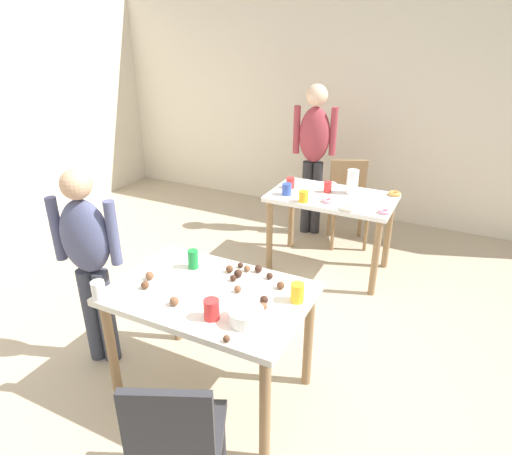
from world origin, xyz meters
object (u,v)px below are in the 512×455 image
object	(u,v)px
soda_can	(193,259)
person_girl_near	(88,255)
dining_table_far	(331,207)
dining_table_near	(210,306)
pitcher_far	(352,182)
chair_far_table	(348,197)
chair_near_table	(176,438)
mixing_bowl	(246,315)
person_adult_far	(314,147)

from	to	relation	value
soda_can	person_girl_near	bearing A→B (deg)	-156.64
soda_can	dining_table_far	bearing A→B (deg)	76.52
dining_table_near	pitcher_far	bearing A→B (deg)	81.24
person_girl_near	chair_far_table	bearing A→B (deg)	69.06
chair_near_table	pitcher_far	world-z (taller)	pitcher_far
chair_far_table	mixing_bowl	size ratio (longest dim) A/B	4.56
dining_table_near	soda_can	world-z (taller)	soda_can
chair_far_table	soda_can	xyz separation A→B (m)	(-0.38, -2.33, 0.31)
person_adult_far	soda_can	bearing A→B (deg)	-89.01
dining_table_near	chair_far_table	bearing A→B (deg)	86.75
dining_table_near	dining_table_far	bearing A→B (deg)	85.00
chair_near_table	soda_can	distance (m)	1.12
dining_table_near	soda_can	size ratio (longest dim) A/B	9.37
dining_table_near	chair_near_table	size ratio (longest dim) A/B	1.31
mixing_bowl	soda_can	bearing A→B (deg)	147.69
dining_table_far	dining_table_near	bearing A→B (deg)	-95.00
soda_can	pitcher_far	xyz separation A→B (m)	(0.54, 1.78, 0.05)
chair_far_table	person_adult_far	xyz separation A→B (m)	(-0.42, 0.03, 0.48)
chair_near_table	person_adult_far	xyz separation A→B (m)	(-0.55, 3.31, 0.48)
person_adult_far	pitcher_far	xyz separation A→B (m)	(0.58, -0.58, -0.12)
chair_far_table	pitcher_far	size ratio (longest dim) A/B	3.91
person_adult_far	mixing_bowl	world-z (taller)	person_adult_far
dining_table_near	dining_table_far	size ratio (longest dim) A/B	1.03
dining_table_near	chair_near_table	distance (m)	0.82
mixing_bowl	person_adult_far	bearing A→B (deg)	102.41
soda_can	pitcher_far	distance (m)	1.86
person_girl_near	soda_can	xyz separation A→B (m)	(0.62, 0.27, -0.01)
person_girl_near	mixing_bowl	world-z (taller)	person_girl_near
person_girl_near	dining_table_far	bearing A→B (deg)	62.17
dining_table_near	chair_far_table	xyz separation A→B (m)	(0.14, 2.52, -0.15)
person_girl_near	soda_can	distance (m)	0.67
person_girl_near	pitcher_far	xyz separation A→B (m)	(1.16, 2.05, 0.04)
chair_far_table	mixing_bowl	world-z (taller)	chair_far_table
mixing_bowl	soda_can	world-z (taller)	soda_can
dining_table_near	dining_table_far	world-z (taller)	same
mixing_bowl	pitcher_far	xyz separation A→B (m)	(-0.02, 2.13, 0.07)
person_girl_near	person_adult_far	bearing A→B (deg)	77.66
dining_table_far	chair_near_table	size ratio (longest dim) A/B	1.27
soda_can	chair_near_table	bearing A→B (deg)	-61.44
chair_far_table	pitcher_far	world-z (taller)	pitcher_far
dining_table_near	mixing_bowl	world-z (taller)	mixing_bowl
dining_table_near	dining_table_far	xyz separation A→B (m)	(0.16, 1.84, -0.01)
chair_near_table	chair_far_table	bearing A→B (deg)	92.36
person_girl_near	person_adult_far	xyz separation A→B (m)	(0.58, 2.63, 0.16)
mixing_bowl	pitcher_far	distance (m)	2.13
dining_table_near	person_adult_far	xyz separation A→B (m)	(-0.28, 2.56, 0.34)
chair_near_table	dining_table_near	bearing A→B (deg)	110.29
chair_far_table	chair_near_table	bearing A→B (deg)	-87.64
chair_near_table	soda_can	bearing A→B (deg)	118.56
soda_can	chair_far_table	bearing A→B (deg)	80.79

